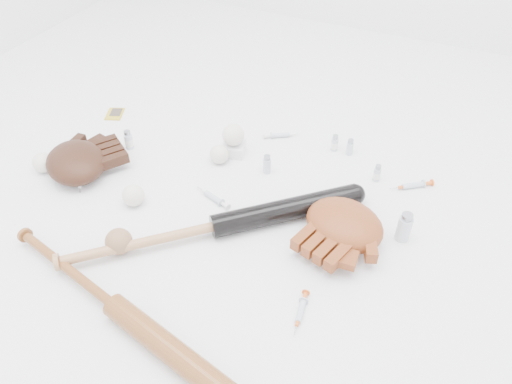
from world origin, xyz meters
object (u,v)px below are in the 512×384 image
at_px(bat_wood, 115,306).
at_px(glove_dark, 76,162).
at_px(bat_dark, 215,226).
at_px(pedestal, 234,149).

xyz_separation_m(bat_wood, glove_dark, (-0.46, 0.41, 0.02)).
bearing_deg(bat_wood, glove_dark, 151.94).
relative_size(bat_dark, glove_dark, 3.47).
height_order(bat_wood, glove_dark, glove_dark).
height_order(bat_wood, pedestal, bat_wood).
height_order(bat_dark, pedestal, bat_dark).
distance_m(glove_dark, pedestal, 0.54).
distance_m(bat_dark, bat_wood, 0.36).
distance_m(bat_dark, pedestal, 0.40).
relative_size(bat_wood, glove_dark, 3.10).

